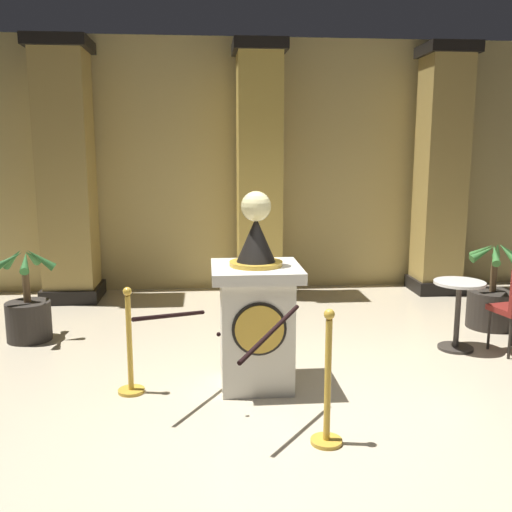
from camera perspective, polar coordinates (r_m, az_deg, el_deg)
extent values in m
plane|color=beige|center=(5.13, 4.43, -14.49)|extent=(10.48, 10.48, 0.00)
cube|color=tan|center=(9.08, -0.03, 8.91)|extent=(10.48, 0.16, 3.85)
cube|color=silver|center=(5.33, 0.00, -7.51)|extent=(0.64, 0.64, 1.04)
cube|color=silver|center=(5.18, 0.00, -1.51)|extent=(0.80, 0.80, 0.10)
cylinder|color=gold|center=(4.97, 0.34, -7.33)|extent=(0.43, 0.03, 0.43)
cylinder|color=black|center=(4.98, 0.33, -7.29)|extent=(0.48, 0.01, 0.48)
cylinder|color=gold|center=(5.17, 0.00, -0.75)|extent=(0.48, 0.48, 0.04)
cone|color=black|center=(5.13, 0.00, 1.67)|extent=(0.35, 0.35, 0.40)
cylinder|color=gold|center=(5.10, 0.00, 3.84)|extent=(0.03, 0.03, 0.07)
sphere|color=beige|center=(5.09, 0.00, 4.97)|extent=(0.27, 0.27, 0.27)
cylinder|color=gold|center=(5.46, -12.30, -12.96)|extent=(0.24, 0.24, 0.03)
cylinder|color=gold|center=(5.30, -12.48, -8.63)|extent=(0.05, 0.05, 0.90)
sphere|color=gold|center=(5.16, -12.69, -3.46)|extent=(0.08, 0.08, 0.08)
cylinder|color=gold|center=(4.54, 7.02, -17.82)|extent=(0.24, 0.24, 0.03)
cylinder|color=gold|center=(4.34, 7.15, -12.40)|extent=(0.05, 0.05, 0.96)
sphere|color=gold|center=(4.17, 7.32, -5.78)|extent=(0.08, 0.08, 0.08)
cylinder|color=black|center=(4.91, -8.45, -5.88)|extent=(0.56, 0.81, 0.22)
cylinder|color=black|center=(4.42, 1.48, -7.62)|extent=(0.56, 0.81, 0.22)
sphere|color=black|center=(4.67, -3.74, -7.79)|extent=(0.04, 0.04, 0.04)
cube|color=black|center=(8.93, -17.68, -3.44)|extent=(0.81, 0.81, 0.20)
cube|color=tan|center=(8.69, -18.32, 7.82)|extent=(0.70, 0.70, 3.69)
cube|color=black|center=(8.81, -19.01, 19.36)|extent=(0.85, 0.85, 0.16)
cube|color=black|center=(9.40, 17.34, -2.73)|extent=(0.72, 0.72, 0.20)
cube|color=tan|center=(9.18, 17.93, 7.95)|extent=(0.63, 0.63, 3.69)
cube|color=black|center=(9.29, 18.57, 18.88)|extent=(0.75, 0.75, 0.16)
cube|color=black|center=(8.74, 0.30, -3.22)|extent=(0.73, 0.73, 0.20)
cube|color=gold|center=(8.50, 0.31, 8.29)|extent=(0.63, 0.63, 3.69)
cube|color=black|center=(8.62, 0.33, 20.11)|extent=(0.76, 0.76, 0.16)
cylinder|color=#2D2823|center=(7.15, -21.67, -6.03)|extent=(0.50, 0.50, 0.45)
cylinder|color=brown|center=(7.05, -21.89, -2.85)|extent=(0.08, 0.08, 0.36)
cone|color=#2D662D|center=(6.95, -20.66, -0.27)|extent=(0.35, 0.12, 0.30)
cone|color=#2D662D|center=(7.14, -21.45, -0.05)|extent=(0.14, 0.35, 0.28)
cone|color=#2D662D|center=(7.12, -23.03, -0.19)|extent=(0.33, 0.25, 0.32)
cone|color=#2D662D|center=(6.97, -23.49, -0.44)|extent=(0.36, 0.26, 0.26)
cone|color=#2D662D|center=(6.82, -22.00, -0.56)|extent=(0.19, 0.36, 0.28)
cylinder|color=#2D2823|center=(7.69, 22.36, -4.92)|extent=(0.59, 0.59, 0.46)
cylinder|color=brown|center=(7.60, 22.57, -1.96)|extent=(0.08, 0.08, 0.35)
cone|color=#387533|center=(7.63, 23.85, 0.38)|extent=(0.34, 0.12, 0.29)
cone|color=#387533|center=(7.71, 22.86, 0.55)|extent=(0.24, 0.32, 0.32)
cone|color=#387533|center=(7.62, 21.61, 0.53)|extent=(0.25, 0.33, 0.30)
cone|color=#387533|center=(7.44, 21.68, 0.30)|extent=(0.37, 0.16, 0.24)
cone|color=#387533|center=(7.37, 22.71, 0.14)|extent=(0.23, 0.34, 0.29)
cone|color=#387533|center=(7.46, 23.85, 0.16)|extent=(0.23, 0.32, 0.32)
cylinder|color=#332D28|center=(6.78, 19.23, -8.62)|extent=(0.38, 0.38, 0.03)
cylinder|color=#332D28|center=(6.68, 19.41, -5.68)|extent=(0.06, 0.06, 0.75)
cylinder|color=silver|center=(6.59, 19.61, -2.53)|extent=(0.55, 0.55, 0.03)
cylinder|color=black|center=(6.85, 22.19, -6.78)|extent=(0.03, 0.03, 0.45)
cylinder|color=black|center=(6.62, 23.96, -7.50)|extent=(0.03, 0.03, 0.45)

